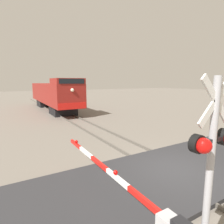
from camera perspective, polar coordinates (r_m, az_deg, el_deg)
ground_plane at (r=8.88m, az=18.53°, el=-16.92°), size 160.00×160.00×0.00m
rail_track_left at (r=8.37m, az=15.16°, el=-17.88°), size 0.08×80.00×0.15m
rail_track_right at (r=9.37m, az=21.55°, el=-15.19°), size 0.08×80.00×0.15m
road_surface at (r=8.85m, az=18.56°, el=-16.46°), size 36.00×4.44×0.16m
locomotive at (r=26.83m, az=-17.22°, el=5.18°), size 3.04×16.27×4.19m
crossing_signal at (r=4.12m, az=28.05°, el=-11.48°), size 1.18×0.33×3.97m
crossing_gate at (r=5.29m, az=7.99°, el=-26.08°), size 0.36×6.61×1.25m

